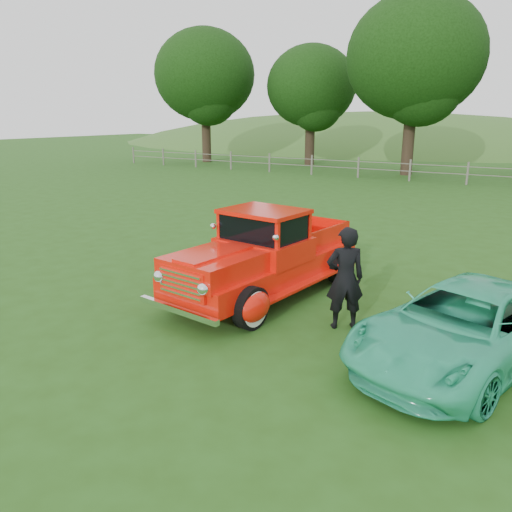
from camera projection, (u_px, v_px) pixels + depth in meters
The scene contains 9 objects.
ground at pixel (240, 337), 8.26m from camera, with size 140.00×140.00×0.00m, color #254E14.
distant_hills at pixel (479, 185), 60.48m from camera, with size 116.00×60.00×18.00m.
fence_line at pixel (467, 173), 26.21m from camera, with size 48.00×0.12×1.20m.
tree_far_west at pixel (205, 75), 37.87m from camera, with size 7.60×7.60×9.93m.
tree_mid_west at pixel (311, 86), 35.78m from camera, with size 6.40×6.40×8.46m.
tree_near_west at pixel (415, 57), 28.99m from camera, with size 8.00×8.00×10.42m.
red_pickup at pixel (266, 257), 10.03m from camera, with size 2.68×5.16×1.78m.
teal_sedan at pixel (464, 326), 7.27m from camera, with size 1.93×4.18×1.16m, color #2FBE8C.
man at pixel (345, 278), 8.42m from camera, with size 0.65×0.43×1.78m, color black.
Camera 1 is at (4.15, -6.35, 3.54)m, focal length 35.00 mm.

